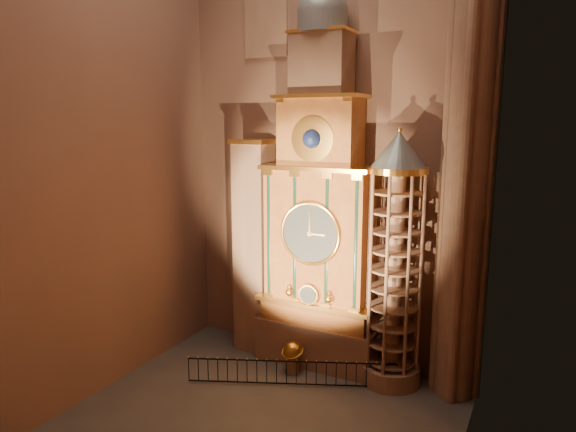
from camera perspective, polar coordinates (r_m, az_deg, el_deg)
The scene contains 10 objects.
floor at distance 21.02m, azimuth -2.55°, elevation -21.18°, with size 14.00×14.00×0.00m, color #383330.
wall_back at distance 23.25m, azimuth 4.70°, elevation 10.41°, with size 22.00×22.00×0.00m, color #8D5F4C.
wall_left at distance 22.21m, azimuth -18.92°, elevation 9.87°, with size 22.00×22.00×0.00m, color #8D5F4C.
wall_right at distance 15.59m, azimuth 20.39°, elevation 9.70°, with size 22.00×22.00×0.00m, color #8D5F4C.
astronomical_clock at distance 22.73m, azimuth 3.53°, elevation -0.55°, with size 5.60×2.41×16.70m.
portrait_tower at distance 24.61m, azimuth -3.77°, elevation -3.33°, with size 1.80×1.60×10.20m.
stair_turret at distance 21.68m, azimuth 11.73°, elevation -5.14°, with size 2.50×2.50×10.80m.
gothic_pier at distance 20.66m, azimuth 19.63°, elevation 9.81°, with size 2.04×2.04×22.00m.
celestial_globe at distance 23.48m, azimuth 0.51°, elevation -15.14°, with size 1.17×1.12×1.44m.
iron_railing at distance 22.59m, azimuth 0.38°, elevation -17.04°, with size 8.08×3.55×1.08m.
Camera 1 is at (8.94, -15.46, 11.08)m, focal length 32.00 mm.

